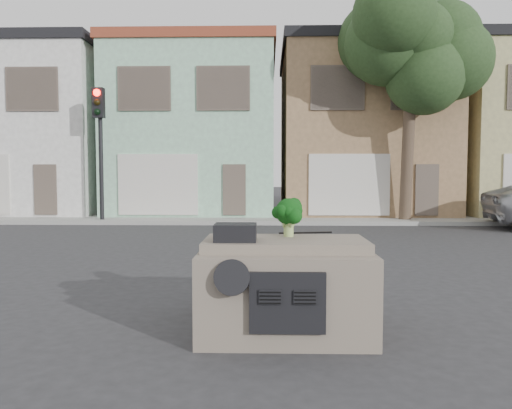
{
  "coord_description": "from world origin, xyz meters",
  "views": [
    {
      "loc": [
        -0.2,
        -9.05,
        1.9
      ],
      "look_at": [
        -0.44,
        0.5,
        1.3
      ],
      "focal_mm": 35.0,
      "sensor_mm": 36.0,
      "label": 1
    }
  ],
  "objects": [
    {
      "name": "tree_near",
      "position": [
        5.0,
        9.8,
        4.25
      ],
      "size": [
        4.4,
        4.0,
        8.5
      ],
      "primitive_type": "cube",
      "color": "#27401E",
      "rests_on": "ground"
    },
    {
      "name": "sidewalk",
      "position": [
        0.0,
        10.5,
        0.07
      ],
      "size": [
        40.0,
        3.0,
        0.15
      ],
      "primitive_type": "cube",
      "color": "gray",
      "rests_on": "ground"
    },
    {
      "name": "townhouse_mint",
      "position": [
        -3.5,
        14.5,
        3.77
      ],
      "size": [
        7.2,
        8.2,
        7.55
      ],
      "primitive_type": "cube",
      "color": "#99CDAB",
      "rests_on": "ground"
    },
    {
      "name": "townhouse_white",
      "position": [
        -11.0,
        14.5,
        3.77
      ],
      "size": [
        7.2,
        8.2,
        7.55
      ],
      "primitive_type": "cube",
      "color": "silver",
      "rests_on": "ground"
    },
    {
      "name": "townhouse_tan",
      "position": [
        4.0,
        14.5,
        3.77
      ],
      "size": [
        7.2,
        8.2,
        7.55
      ],
      "primitive_type": "cube",
      "color": "#94724E",
      "rests_on": "ground"
    },
    {
      "name": "car_dashboard",
      "position": [
        0.0,
        -3.0,
        0.56
      ],
      "size": [
        2.0,
        1.8,
        1.12
      ],
      "primitive_type": "cube",
      "color": "#776A5C",
      "rests_on": "ground"
    },
    {
      "name": "broccoli",
      "position": [
        0.05,
        -2.92,
        1.36
      ],
      "size": [
        0.44,
        0.44,
        0.48
      ],
      "primitive_type": "cube",
      "rotation": [
        0.0,
        0.0,
        4.6
      ],
      "color": "#0A330C",
      "rests_on": "car_dashboard"
    },
    {
      "name": "traffic_signal",
      "position": [
        -6.5,
        9.5,
        2.55
      ],
      "size": [
        0.4,
        0.4,
        5.1
      ],
      "primitive_type": "cube",
      "color": "black",
      "rests_on": "ground"
    },
    {
      "name": "ground_plane",
      "position": [
        0.0,
        0.0,
        0.0
      ],
      "size": [
        120.0,
        120.0,
        0.0
      ],
      "primitive_type": "plane",
      "color": "#303033",
      "rests_on": "ground"
    },
    {
      "name": "instrument_hump",
      "position": [
        -0.58,
        -3.35,
        1.22
      ],
      "size": [
        0.48,
        0.38,
        0.2
      ],
      "primitive_type": "cube",
      "color": "black",
      "rests_on": "car_dashboard"
    },
    {
      "name": "wiper_arm",
      "position": [
        0.28,
        -2.62,
        1.13
      ],
      "size": [
        0.69,
        0.15,
        0.02
      ],
      "primitive_type": "cube",
      "rotation": [
        0.0,
        0.0,
        0.17
      ],
      "color": "black",
      "rests_on": "car_dashboard"
    }
  ]
}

